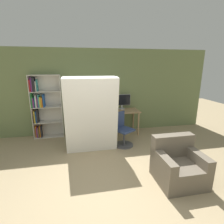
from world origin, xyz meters
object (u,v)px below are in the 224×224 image
monitor (122,101)px  office_chair (123,132)px  bookshelf (43,107)px  mattress_far (91,113)px  mattress_near (92,116)px  armchair (178,165)px

monitor → office_chair: size_ratio=0.61×
monitor → bookshelf: size_ratio=0.30×
mattress_far → mattress_near: bearing=-90.0°
mattress_far → armchair: mattress_far is taller
bookshelf → mattress_near: bearing=-43.3°
office_chair → mattress_near: size_ratio=0.49×
monitor → bookshelf: 2.48m
bookshelf → armchair: bearing=-44.1°
office_chair → armchair: bearing=-69.5°
office_chair → bookshelf: bearing=154.4°
mattress_near → mattress_far: mattress_near is taller
bookshelf → mattress_far: 1.72m
monitor → office_chair: 1.29m
mattress_near → mattress_far: size_ratio=1.00×
armchair → monitor: bearing=98.1°
mattress_near → mattress_far: 0.24m
office_chair → armchair: office_chair is taller
office_chair → mattress_far: bearing=178.3°
office_chair → mattress_far: 1.04m
bookshelf → armchair: bookshelf is taller
office_chair → mattress_far: mattress_far is taller
monitor → armchair: (0.40, -2.80, -0.74)m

